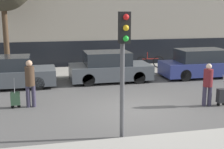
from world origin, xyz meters
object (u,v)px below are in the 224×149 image
at_px(trolley_right, 222,96).
at_px(traffic_light, 124,50).
at_px(trolley_left, 15,99).
at_px(pedestrian_right, 208,82).
at_px(parked_car_1, 109,68).
at_px(parked_car_0, 7,73).
at_px(pedestrian_left, 30,81).
at_px(parked_car_2, 202,64).
at_px(parked_bicycle, 150,62).

distance_m(trolley_right, traffic_light, 5.30).
xyz_separation_m(trolley_left, pedestrian_right, (6.90, -1.31, 0.55)).
bearing_deg(traffic_light, trolley_left, 130.74).
bearing_deg(parked_car_1, parked_car_0, -177.19).
relative_size(parked_car_1, pedestrian_right, 2.49).
height_order(parked_car_1, pedestrian_left, pedestrian_left).
distance_m(parked_car_0, parked_car_2, 9.85).
bearing_deg(traffic_light, trolley_right, 26.51).
xyz_separation_m(parked_car_2, trolley_right, (-1.81, -4.78, -0.31)).
bearing_deg(trolley_right, pedestrian_left, 168.54).
height_order(parked_car_0, parked_car_2, parked_car_2).
bearing_deg(traffic_light, pedestrian_right, 30.77).
relative_size(parked_car_0, traffic_light, 1.24).
height_order(trolley_left, traffic_light, traffic_light).
height_order(pedestrian_right, trolley_right, pedestrian_right).
bearing_deg(parked_car_0, traffic_light, -61.74).
bearing_deg(pedestrian_left, pedestrian_right, -10.55).
bearing_deg(pedestrian_left, parked_bicycle, 41.94).
xyz_separation_m(parked_car_1, traffic_light, (-1.17, -7.08, 1.79)).
xyz_separation_m(trolley_right, parked_bicycle, (-0.22, 7.18, 0.12)).
distance_m(parked_car_1, parked_bicycle, 3.74).
distance_m(parked_car_2, traffic_light, 9.47).
bearing_deg(trolley_right, trolley_left, 169.30).
bearing_deg(parked_bicycle, traffic_light, -113.84).
distance_m(pedestrian_right, parked_bicycle, 7.10).
bearing_deg(trolley_left, trolley_right, -10.70).
height_order(pedestrian_left, trolley_left, pedestrian_left).
relative_size(parked_car_1, parked_car_2, 0.89).
relative_size(traffic_light, parked_bicycle, 1.95).
height_order(parked_car_0, trolley_left, parked_car_0).
distance_m(parked_car_1, parked_car_2, 5.00).
height_order(pedestrian_right, traffic_light, traffic_light).
bearing_deg(pedestrian_right, traffic_light, 41.05).
height_order(parked_car_1, parked_bicycle, parked_car_1).
xyz_separation_m(parked_car_0, trolley_left, (0.60, -3.27, -0.32)).
bearing_deg(pedestrian_right, parked_bicycle, -82.27).
bearing_deg(trolley_right, parked_car_1, 123.01).
xyz_separation_m(parked_car_1, parked_car_2, (5.00, -0.13, 0.00)).
bearing_deg(parked_car_1, parked_car_2, -1.52).
distance_m(parked_car_1, trolley_right, 5.86).
distance_m(parked_car_2, pedestrian_right, 5.24).
bearing_deg(pedestrian_left, parked_car_1, 44.50).
bearing_deg(parked_car_1, parked_bicycle, 37.42).
distance_m(parked_car_1, trolley_left, 5.52).
distance_m(parked_car_0, trolley_left, 3.33).
bearing_deg(parked_car_2, pedestrian_left, -158.78).
height_order(parked_car_1, trolley_left, parked_car_1).
relative_size(parked_car_0, parked_car_2, 0.96).
distance_m(trolley_left, traffic_light, 5.18).
relative_size(pedestrian_right, parked_bicycle, 0.90).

